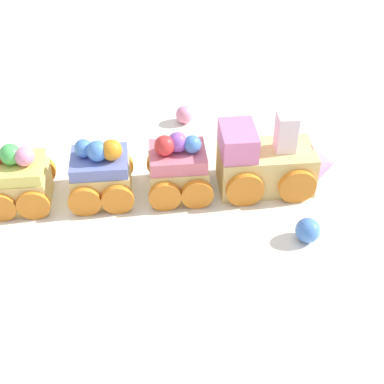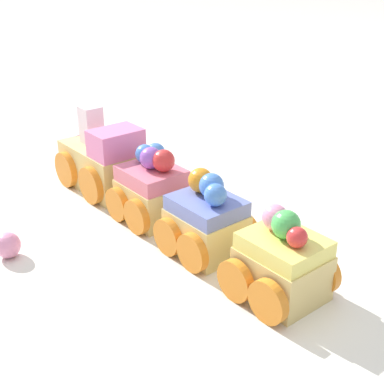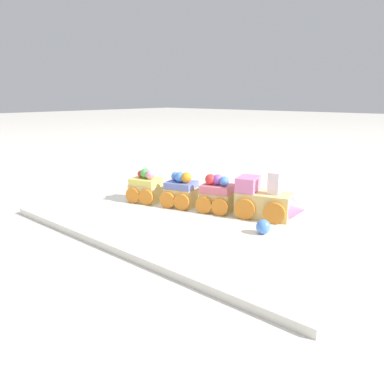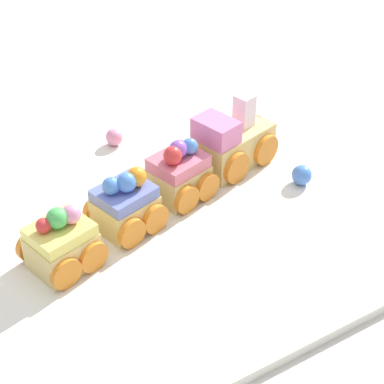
# 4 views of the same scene
# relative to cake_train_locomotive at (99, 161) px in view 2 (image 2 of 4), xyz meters

# --- Properties ---
(ground_plane) EXTENTS (10.00, 10.00, 0.00)m
(ground_plane) POSITION_rel_cake_train_locomotive_xyz_m (-0.10, -0.07, -0.04)
(ground_plane) COLOR beige
(display_board) EXTENTS (0.63, 0.42, 0.01)m
(display_board) POSITION_rel_cake_train_locomotive_xyz_m (-0.10, -0.07, -0.04)
(display_board) COLOR white
(display_board) RESTS_ON ground_plane
(cake_train_locomotive) EXTENTS (0.14, 0.09, 0.09)m
(cake_train_locomotive) POSITION_rel_cake_train_locomotive_xyz_m (0.00, 0.00, 0.00)
(cake_train_locomotive) COLOR #E5C675
(cake_train_locomotive) RESTS_ON display_board
(cake_car_strawberry) EXTENTS (0.08, 0.08, 0.07)m
(cake_car_strawberry) POSITION_rel_cake_train_locomotive_xyz_m (-0.10, -0.03, -0.00)
(cake_car_strawberry) COLOR #E5C675
(cake_car_strawberry) RESTS_ON display_board
(cake_car_blueberry) EXTENTS (0.08, 0.08, 0.07)m
(cake_car_blueberry) POSITION_rel_cake_train_locomotive_xyz_m (-0.18, -0.05, -0.00)
(cake_car_blueberry) COLOR #E5C675
(cake_car_blueberry) RESTS_ON display_board
(cake_car_lemon) EXTENTS (0.08, 0.08, 0.07)m
(cake_car_lemon) POSITION_rel_cake_train_locomotive_xyz_m (-0.26, -0.07, -0.00)
(cake_car_lemon) COLOR #E5C675
(cake_car_lemon) RESTS_ON display_board
(gumball_blue) EXTENTS (0.02, 0.02, 0.02)m
(gumball_blue) POSITION_rel_cake_train_locomotive_xyz_m (0.04, -0.08, -0.02)
(gumball_blue) COLOR #4C84E0
(gumball_blue) RESTS_ON display_board
(gumball_pink) EXTENTS (0.02, 0.02, 0.02)m
(gumball_pink) POSITION_rel_cake_train_locomotive_xyz_m (-0.12, 0.11, -0.02)
(gumball_pink) COLOR pink
(gumball_pink) RESTS_ON display_board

